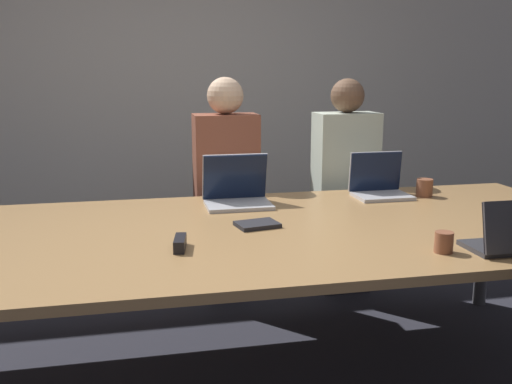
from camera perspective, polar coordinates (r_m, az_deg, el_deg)
The scene contains 12 objects.
ground_plane at distance 2.90m, azimuth -3.33°, elevation -18.10°, with size 24.00×24.00×0.00m, color #2D2D38.
curtain_wall at distance 4.91m, azimuth -7.91°, elevation 11.25°, with size 12.00×0.06×2.80m.
conference_table at distance 2.63m, azimuth -3.52°, elevation -4.84°, with size 3.84×1.48×0.74m.
laptop_near_right at distance 2.50m, azimuth 24.22°, elevation -4.08°, with size 0.32×0.22×0.22m.
cup_near_right at distance 2.41m, azimuth 18.27°, elevation -4.79°, with size 0.07×0.07×0.09m.
laptop_far_center at distance 3.09m, azimuth -1.95°, elevation 0.15°, with size 0.35×0.27×0.27m.
person_far_center at distance 3.65m, azimuth -2.99°, elevation -0.05°, with size 0.40×0.24×1.42m.
laptop_far_right at distance 3.38m, azimuth 12.18°, elevation 0.84°, with size 0.32×0.24×0.25m.
person_far_right at distance 3.81m, azimuth 8.84°, elevation 0.22°, with size 0.40×0.24×1.41m.
cup_far_right at distance 3.44m, azimuth 16.50°, elevation 0.41°, with size 0.09×0.09×0.10m.
stapler at distance 2.35m, azimuth -7.61°, elevation -5.10°, with size 0.07×0.15×0.05m.
notebook at distance 2.67m, azimuth 0.12°, elevation -3.27°, with size 0.21×0.18×0.02m.
Camera 1 is at (-0.37, -2.49, 1.46)m, focal length 40.00 mm.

